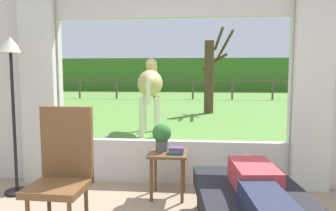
# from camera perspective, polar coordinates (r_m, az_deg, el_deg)

# --- Properties ---
(back_wall_with_window) EXTENTS (5.20, 0.12, 2.55)m
(back_wall_with_window) POSITION_cam_1_polar(r_m,az_deg,el_deg) (4.21, 0.60, 3.34)
(back_wall_with_window) COLOR beige
(back_wall_with_window) RESTS_ON ground_plane
(curtain_panel_left) EXTENTS (0.44, 0.10, 2.40)m
(curtain_panel_left) POSITION_cam_1_polar(r_m,az_deg,el_deg) (4.54, -21.35, 2.50)
(curtain_panel_left) COLOR beige
(curtain_panel_left) RESTS_ON ground_plane
(curtain_panel_right) EXTENTS (0.44, 0.10, 2.40)m
(curtain_panel_right) POSITION_cam_1_polar(r_m,az_deg,el_deg) (4.27, 23.69, 2.22)
(curtain_panel_right) COLOR beige
(curtain_panel_right) RESTS_ON ground_plane
(outdoor_pasture_lawn) EXTENTS (36.00, 21.68, 0.02)m
(outdoor_pasture_lawn) POSITION_cam_1_polar(r_m,az_deg,el_deg) (15.16, 4.12, 0.46)
(outdoor_pasture_lawn) COLOR #568438
(outdoor_pasture_lawn) RESTS_ON ground_plane
(distant_hill_ridge) EXTENTS (36.00, 2.00, 2.40)m
(distant_hill_ridge) POSITION_cam_1_polar(r_m,az_deg,el_deg) (24.93, 4.70, 5.31)
(distant_hill_ridge) COLOR #3F7027
(distant_hill_ridge) RESTS_ON ground_plane
(reclining_person) EXTENTS (0.40, 1.44, 0.22)m
(reclining_person) POSITION_cam_1_polar(r_m,az_deg,el_deg) (2.84, 15.16, -13.12)
(reclining_person) COLOR #B23338
(reclining_person) RESTS_ON recliner_sofa
(rocking_chair) EXTENTS (0.50, 0.69, 1.12)m
(rocking_chair) POSITION_cam_1_polar(r_m,az_deg,el_deg) (3.15, -17.66, -10.83)
(rocking_chair) COLOR brown
(rocking_chair) RESTS_ON ground_plane
(side_table) EXTENTS (0.44, 0.44, 0.52)m
(side_table) POSITION_cam_1_polar(r_m,az_deg,el_deg) (3.83, 0.02, -9.40)
(side_table) COLOR brown
(side_table) RESTS_ON ground_plane
(potted_plant) EXTENTS (0.22, 0.22, 0.32)m
(potted_plant) POSITION_cam_1_polar(r_m,az_deg,el_deg) (3.83, -1.09, -5.14)
(potted_plant) COLOR #4C5156
(potted_plant) RESTS_ON side_table
(book_stack) EXTENTS (0.18, 0.15, 0.07)m
(book_stack) POSITION_cam_1_polar(r_m,az_deg,el_deg) (3.73, 1.42, -7.73)
(book_stack) COLOR #23478C
(book_stack) RESTS_ON side_table
(floor_lamp_left) EXTENTS (0.32, 0.32, 1.82)m
(floor_lamp_left) POSITION_cam_1_polar(r_m,az_deg,el_deg) (4.21, -25.33, 5.83)
(floor_lamp_left) COLOR black
(floor_lamp_left) RESTS_ON ground_plane
(horse) EXTENTS (0.66, 1.82, 1.73)m
(horse) POSITION_cam_1_polar(r_m,az_deg,el_deg) (7.61, -3.04, 3.75)
(horse) COLOR tan
(horse) RESTS_ON outdoor_pasture_lawn
(pasture_tree) EXTENTS (1.03, 1.22, 2.88)m
(pasture_tree) POSITION_cam_1_polar(r_m,az_deg,el_deg) (11.36, 7.25, 5.35)
(pasture_tree) COLOR #4C3823
(pasture_tree) RESTS_ON outdoor_pasture_lawn
(pasture_fence_line) EXTENTS (16.10, 0.10, 1.10)m
(pasture_fence_line) POSITION_cam_1_polar(r_m,az_deg,el_deg) (17.07, 4.30, 3.54)
(pasture_fence_line) COLOR brown
(pasture_fence_line) RESTS_ON outdoor_pasture_lawn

